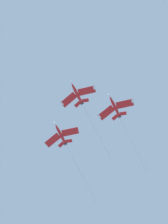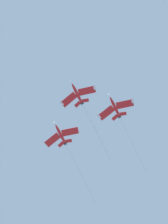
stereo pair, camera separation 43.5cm
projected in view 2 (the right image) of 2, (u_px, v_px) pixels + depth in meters
name	position (u px, v px, depth m)	size (l,w,h in m)	color
jet_lead	(85.00, 109.00, 183.68)	(21.58, 45.27, 9.19)	red
jet_left_wing	(121.00, 120.00, 183.08)	(21.10, 44.78, 9.29)	red
jet_right_wing	(68.00, 149.00, 188.10)	(21.97, 48.17, 9.30)	red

